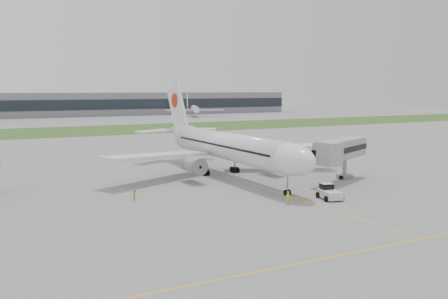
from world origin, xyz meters
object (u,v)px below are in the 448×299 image
airliner (225,145)px  ground_crew_near (288,198)px  pushback_tug (329,192)px  jet_bridge (339,150)px

airliner → ground_crew_near: (-3.31, -24.70, -4.73)m
pushback_tug → ground_crew_near: (-7.38, -0.09, -0.05)m
airliner → jet_bridge: 20.65m
ground_crew_near → jet_bridge: bearing=-149.0°
airliner → jet_bridge: airliner is taller
pushback_tug → ground_crew_near: pushback_tug is taller
pushback_tug → jet_bridge: jet_bridge is taller
jet_bridge → ground_crew_near: bearing=-176.6°
jet_bridge → ground_crew_near: size_ratio=8.33×
pushback_tug → airliner: bearing=112.9°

